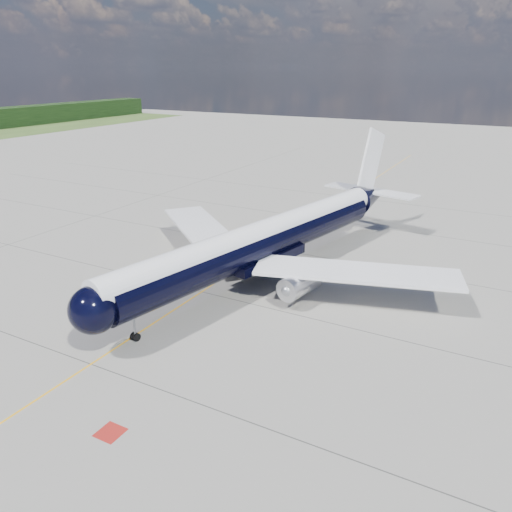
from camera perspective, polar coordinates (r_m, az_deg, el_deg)
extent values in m
plane|color=gray|center=(67.14, 3.46, 2.22)|extent=(320.00, 320.00, 0.00)
cube|color=#FBAF0D|center=(62.89, 1.51, 0.95)|extent=(0.16, 160.00, 0.01)
cube|color=maroon|center=(34.20, -16.31, -18.79)|extent=(1.60, 1.60, 0.01)
cylinder|color=black|center=(51.81, 0.61, 1.44)|extent=(11.36, 37.74, 3.78)
sphere|color=black|center=(39.78, -18.09, -5.88)|extent=(4.46, 4.46, 3.78)
cone|color=black|center=(70.49, 12.91, 6.67)|extent=(5.11, 7.58, 3.78)
cylinder|color=white|center=(51.51, 0.61, 2.43)|extent=(10.95, 39.51, 2.94)
cube|color=black|center=(39.46, -18.42, -5.26)|extent=(2.58, 1.65, 0.55)
cube|color=white|center=(59.91, -6.19, 3.12)|extent=(17.85, 16.01, 0.32)
cube|color=white|center=(47.84, 11.43, -1.82)|extent=(19.70, 10.12, 0.32)
cube|color=black|center=(52.29, 0.61, 0.01)|extent=(6.10, 10.58, 0.99)
cylinder|color=#B8B8C0|center=(55.29, -5.88, 0.36)|extent=(3.11, 4.93, 2.23)
cylinder|color=#B8B8C0|center=(47.45, 5.08, -3.16)|extent=(3.11, 4.93, 2.23)
sphere|color=gray|center=(53.97, -7.46, -0.23)|extent=(1.29, 1.29, 1.09)
sphere|color=gray|center=(45.91, 3.57, -3.98)|extent=(1.29, 1.29, 1.09)
cube|color=white|center=(55.17, -5.76, 1.14)|extent=(0.86, 3.16, 1.09)
cube|color=white|center=(47.31, 5.25, -2.26)|extent=(0.86, 3.16, 1.09)
cube|color=white|center=(69.04, 13.05, 10.67)|extent=(1.59, 6.24, 8.47)
cube|color=white|center=(70.30, 12.96, 7.29)|extent=(13.29, 5.74, 0.22)
cylinder|color=gray|center=(42.75, -13.72, -7.90)|extent=(0.21, 0.21, 2.09)
cylinder|color=black|center=(43.32, -13.78, -8.85)|extent=(0.32, 0.72, 0.70)
cylinder|color=black|center=(43.03, -13.46, -9.03)|extent=(0.32, 0.72, 0.70)
cylinder|color=gray|center=(55.79, -0.94, -0.22)|extent=(0.31, 0.31, 1.89)
cylinder|color=gray|center=(52.12, 4.34, -1.83)|extent=(0.31, 0.31, 1.89)
cylinder|color=black|center=(55.70, -1.30, -1.13)|extent=(0.66, 1.16, 1.09)
cylinder|color=black|center=(56.46, -0.57, -0.82)|extent=(0.66, 1.16, 1.09)
cylinder|color=black|center=(52.02, 3.96, -2.82)|extent=(0.66, 1.16, 1.09)
cylinder|color=black|center=(52.84, 4.67, -2.45)|extent=(0.66, 1.16, 1.09)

